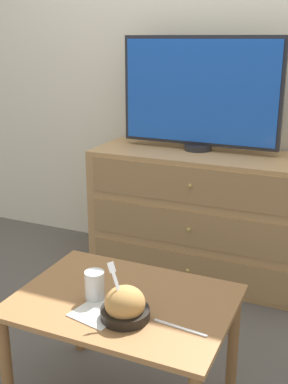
% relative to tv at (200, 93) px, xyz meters
% --- Properties ---
extents(ground_plane, '(12.00, 12.00, 0.00)m').
position_rel_tv_xyz_m(ground_plane, '(-0.05, 0.20, -1.10)').
color(ground_plane, '#56514C').
extents(wall_back, '(12.00, 0.05, 2.60)m').
position_rel_tv_xyz_m(wall_back, '(-0.05, 0.23, 0.20)').
color(wall_back, silver).
rests_on(wall_back, ground_plane).
extents(dresser, '(1.32, 0.50, 0.77)m').
position_rel_tv_xyz_m(dresser, '(0.06, -0.07, -0.72)').
color(dresser, tan).
rests_on(dresser, ground_plane).
extents(tv, '(0.94, 0.16, 0.65)m').
position_rel_tv_xyz_m(tv, '(0.00, 0.00, 0.00)').
color(tv, '#232328').
rests_on(tv, dresser).
extents(coffee_table, '(0.80, 0.58, 0.49)m').
position_rel_tv_xyz_m(coffee_table, '(0.14, -1.30, -0.69)').
color(coffee_table, '#9E6B3D').
rests_on(coffee_table, ground_plane).
extents(takeout_bowl, '(0.17, 0.17, 0.20)m').
position_rel_tv_xyz_m(takeout_bowl, '(0.20, -1.41, -0.57)').
color(takeout_bowl, black).
rests_on(takeout_bowl, coffee_table).
extents(drink_cup, '(0.07, 0.07, 0.11)m').
position_rel_tv_xyz_m(drink_cup, '(0.04, -1.33, -0.57)').
color(drink_cup, '#9E6638').
rests_on(drink_cup, coffee_table).
extents(napkin, '(0.19, 0.19, 0.00)m').
position_rel_tv_xyz_m(napkin, '(0.10, -1.42, -0.61)').
color(napkin, white).
rests_on(napkin, coffee_table).
extents(knife, '(0.19, 0.03, 0.01)m').
position_rel_tv_xyz_m(knife, '(0.39, -1.39, -0.61)').
color(knife, white).
rests_on(knife, coffee_table).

